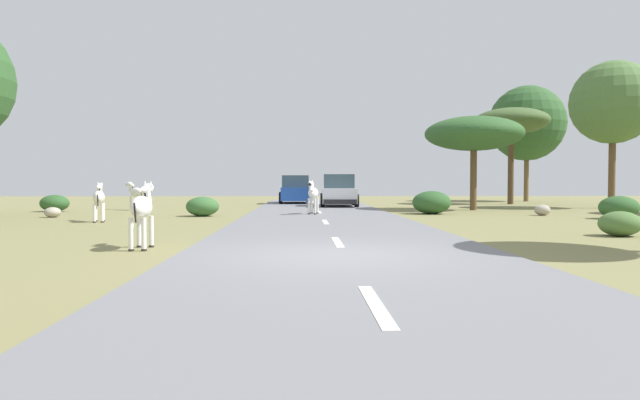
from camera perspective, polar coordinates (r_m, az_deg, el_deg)
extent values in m
plane|color=olive|center=(9.70, 1.69, -6.02)|extent=(90.00, 90.00, 0.00)
cube|color=slate|center=(9.71, 2.63, -5.87)|extent=(6.00, 64.00, 0.05)
cube|color=silver|center=(5.78, 5.85, -10.87)|extent=(0.16, 2.00, 0.01)
cube|color=silver|center=(11.68, 1.85, -4.43)|extent=(0.16, 2.00, 0.01)
cube|color=silver|center=(17.65, 0.56, -2.32)|extent=(0.16, 2.00, 0.01)
cube|color=silver|center=(23.64, -0.08, -1.27)|extent=(0.16, 2.00, 0.01)
cube|color=silver|center=(29.63, -0.46, -0.65)|extent=(0.16, 2.00, 0.01)
cube|color=silver|center=(35.62, -0.71, -0.24)|extent=(0.16, 2.00, 0.01)
ellipsoid|color=silver|center=(22.26, -0.71, 0.73)|extent=(0.56, 1.02, 0.46)
cylinder|color=silver|center=(21.98, -1.16, -0.65)|extent=(0.11, 0.11, 0.66)
cylinder|color=#28231E|center=(22.00, -1.16, -1.45)|extent=(0.13, 0.13, 0.04)
cylinder|color=silver|center=(21.94, -0.53, -0.66)|extent=(0.11, 0.11, 0.66)
cylinder|color=#28231E|center=(21.96, -0.53, -1.46)|extent=(0.13, 0.13, 0.04)
cylinder|color=silver|center=(22.61, -0.89, -0.58)|extent=(0.11, 0.11, 0.66)
cylinder|color=#28231E|center=(22.62, -0.89, -1.36)|extent=(0.13, 0.13, 0.04)
cylinder|color=silver|center=(22.57, -0.27, -0.59)|extent=(0.11, 0.11, 0.66)
cylinder|color=#28231E|center=(22.58, -0.27, -1.37)|extent=(0.13, 0.13, 0.04)
cylinder|color=silver|center=(21.80, -0.91, 1.33)|extent=(0.24, 0.37, 0.39)
cube|color=black|center=(21.80, -0.91, 1.54)|extent=(0.09, 0.32, 0.27)
ellipsoid|color=silver|center=(21.57, -1.01, 1.71)|extent=(0.25, 0.45, 0.21)
ellipsoid|color=black|center=(21.40, -1.09, 1.66)|extent=(0.15, 0.17, 0.13)
cone|color=silver|center=(21.69, -1.13, 1.99)|extent=(0.09, 0.09, 0.12)
cone|color=silver|center=(21.67, -0.80, 1.99)|extent=(0.09, 0.09, 0.12)
cylinder|color=black|center=(22.74, -0.52, 0.53)|extent=(0.06, 0.14, 0.39)
ellipsoid|color=silver|center=(19.79, -22.17, 0.26)|extent=(0.63, 1.01, 0.45)
cylinder|color=silver|center=(20.11, -21.75, -1.17)|extent=(0.12, 0.12, 0.64)
cylinder|color=#28231E|center=(20.13, -21.74, -2.03)|extent=(0.13, 0.13, 0.04)
cylinder|color=silver|center=(20.13, -22.44, -1.18)|extent=(0.12, 0.12, 0.64)
cylinder|color=#28231E|center=(20.14, -22.43, -2.03)|extent=(0.13, 0.13, 0.04)
cylinder|color=silver|center=(19.49, -21.86, -1.26)|extent=(0.12, 0.12, 0.64)
cylinder|color=#28231E|center=(19.51, -21.85, -2.15)|extent=(0.13, 0.13, 0.04)
cylinder|color=silver|center=(19.51, -22.57, -1.27)|extent=(0.12, 0.12, 0.64)
cylinder|color=#28231E|center=(19.53, -22.56, -2.15)|extent=(0.13, 0.13, 0.04)
cylinder|color=silver|center=(20.24, -22.09, 0.94)|extent=(0.26, 0.37, 0.38)
cube|color=black|center=(20.24, -22.10, 1.16)|extent=(0.12, 0.31, 0.26)
ellipsoid|color=silver|center=(20.46, -22.06, 1.35)|extent=(0.28, 0.44, 0.21)
ellipsoid|color=black|center=(20.62, -22.03, 1.31)|extent=(0.16, 0.17, 0.12)
cone|color=silver|center=(20.35, -21.91, 1.64)|extent=(0.10, 0.10, 0.12)
cone|color=silver|center=(20.36, -22.25, 1.63)|extent=(0.10, 0.10, 0.12)
cylinder|color=black|center=(19.32, -22.26, -0.03)|extent=(0.07, 0.14, 0.38)
ellipsoid|color=silver|center=(27.78, -18.68, 0.76)|extent=(0.98, 0.96, 0.46)
cylinder|color=silver|center=(28.13, -18.78, -0.31)|extent=(0.14, 0.14, 0.67)
cylinder|color=#28231E|center=(28.14, -18.77, -0.94)|extent=(0.16, 0.16, 0.04)
cylinder|color=silver|center=(28.01, -19.22, -0.32)|extent=(0.14, 0.14, 0.67)
cylinder|color=#28231E|center=(28.02, -19.21, -0.96)|extent=(0.16, 0.16, 0.04)
cylinder|color=silver|center=(27.58, -18.12, -0.34)|extent=(0.14, 0.14, 0.67)
cylinder|color=#28231E|center=(27.59, -18.11, -0.99)|extent=(0.16, 0.16, 0.04)
cylinder|color=silver|center=(27.45, -18.56, -0.35)|extent=(0.14, 0.14, 0.67)
cylinder|color=#28231E|center=(27.47, -18.56, -1.00)|extent=(0.16, 0.16, 0.04)
cylinder|color=silver|center=(28.18, -19.16, 1.26)|extent=(0.38, 0.37, 0.39)
cube|color=black|center=(28.18, -19.16, 1.42)|extent=(0.26, 0.25, 0.27)
ellipsoid|color=silver|center=(28.38, -19.39, 1.55)|extent=(0.43, 0.42, 0.21)
ellipsoid|color=black|center=(28.53, -19.56, 1.52)|extent=(0.19, 0.19, 0.13)
cone|color=silver|center=(28.32, -19.18, 1.77)|extent=(0.11, 0.11, 0.12)
cone|color=silver|center=(28.26, -19.40, 1.77)|extent=(0.11, 0.11, 0.12)
cylinder|color=black|center=(27.36, -18.17, 0.57)|extent=(0.12, 0.12, 0.40)
ellipsoid|color=silver|center=(11.37, -18.23, -0.71)|extent=(0.42, 0.97, 0.45)
cylinder|color=silver|center=(11.67, -17.27, -3.18)|extent=(0.10, 0.10, 0.65)
cylinder|color=#28231E|center=(11.70, -17.25, -4.65)|extent=(0.11, 0.11, 0.04)
cylinder|color=silver|center=(11.73, -18.42, -3.16)|extent=(0.10, 0.10, 0.65)
cylinder|color=#28231E|center=(11.76, -18.41, -4.63)|extent=(0.11, 0.11, 0.04)
cylinder|color=silver|center=(11.07, -17.98, -3.45)|extent=(0.10, 0.10, 0.65)
cylinder|color=#28231E|center=(11.10, -17.97, -5.01)|extent=(0.11, 0.11, 0.04)
cylinder|color=silver|center=(11.13, -19.20, -3.44)|extent=(0.10, 0.10, 0.65)
cylinder|color=#28231E|center=(11.16, -19.18, -4.98)|extent=(0.11, 0.11, 0.04)
cylinder|color=silver|center=(11.80, -17.72, 0.50)|extent=(0.19, 0.35, 0.38)
cube|color=black|center=(11.80, -17.72, 0.88)|extent=(0.05, 0.32, 0.26)
ellipsoid|color=silver|center=(12.02, -17.48, 1.20)|extent=(0.19, 0.42, 0.21)
ellipsoid|color=black|center=(12.18, -17.31, 1.14)|extent=(0.13, 0.15, 0.12)
cone|color=silver|center=(11.90, -17.32, 1.70)|extent=(0.08, 0.08, 0.12)
cone|color=silver|center=(11.93, -17.88, 1.69)|extent=(0.08, 0.08, 0.12)
cylinder|color=black|center=(10.91, -18.82, -1.28)|extent=(0.04, 0.14, 0.38)
cube|color=#1E479E|center=(34.55, -2.64, 0.65)|extent=(1.94, 4.26, 0.80)
cube|color=#334751|center=(34.34, -2.64, 1.95)|extent=(1.71, 2.25, 0.76)
cube|color=black|center=(36.71, -2.71, 0.29)|extent=(1.71, 0.22, 0.24)
cylinder|color=black|center=(35.93, -1.25, 0.32)|extent=(0.24, 0.69, 0.68)
cylinder|color=black|center=(35.89, -4.13, 0.31)|extent=(0.24, 0.69, 0.68)
cylinder|color=black|center=(33.23, -1.04, 0.20)|extent=(0.24, 0.69, 0.68)
cylinder|color=black|center=(33.20, -4.15, 0.19)|extent=(0.24, 0.69, 0.68)
cube|color=silver|center=(29.93, 1.97, 0.48)|extent=(1.94, 4.26, 0.80)
cube|color=#334751|center=(30.12, 1.96, 1.97)|extent=(1.71, 2.25, 0.76)
cube|color=black|center=(27.78, 2.12, -0.19)|extent=(1.71, 0.22, 0.24)
cylinder|color=black|center=(28.57, 0.26, -0.07)|extent=(0.24, 0.69, 0.68)
cylinder|color=black|center=(28.64, 3.86, -0.07)|extent=(0.24, 0.69, 0.68)
cylinder|color=black|center=(31.27, 0.24, 0.09)|extent=(0.24, 0.69, 0.68)
cylinder|color=black|center=(31.33, 3.53, 0.09)|extent=(0.24, 0.69, 0.68)
cylinder|color=#4C3823|center=(35.80, 19.37, 3.06)|extent=(0.36, 0.36, 4.35)
ellipsoid|color=#425B2D|center=(35.99, 19.41, 7.80)|extent=(4.58, 4.58, 1.60)
cylinder|color=brown|center=(32.14, 28.27, 2.61)|extent=(0.34, 0.34, 3.79)
sphere|color=#4C7038|center=(32.40, 28.36, 8.99)|extent=(4.28, 4.28, 4.28)
cylinder|color=brown|center=(41.69, 20.81, 2.23)|extent=(0.33, 0.33, 3.45)
sphere|color=#2D5628|center=(41.91, 20.87, 7.52)|extent=(5.35, 5.35, 5.35)
cylinder|color=brown|center=(27.38, 15.78, 1.99)|extent=(0.32, 0.32, 2.88)
ellipsoid|color=#2D5628|center=(27.49, 15.82, 6.71)|extent=(4.70, 4.70, 1.64)
ellipsoid|color=#386633|center=(22.01, -12.22, -0.66)|extent=(1.30, 1.17, 0.78)
ellipsoid|color=#2D5628|center=(22.70, 28.84, -0.69)|extent=(1.41, 1.27, 0.85)
ellipsoid|color=#4C7038|center=(15.39, 28.94, -2.19)|extent=(1.03, 0.93, 0.62)
ellipsoid|color=#2D5628|center=(27.85, -26.05, -0.30)|extent=(1.29, 1.16, 0.77)
ellipsoid|color=#2D5628|center=(23.57, 11.62, -0.26)|extent=(1.63, 1.47, 0.98)
ellipsoid|color=#A89E8C|center=(23.24, -26.23, -1.16)|extent=(0.61, 0.62, 0.39)
ellipsoid|color=#A89E8C|center=(23.84, 22.28, -0.99)|extent=(0.63, 0.58, 0.43)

